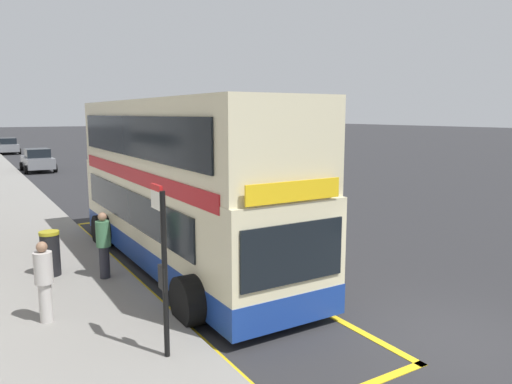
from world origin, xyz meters
TOP-DOWN VIEW (x-y plane):
  - ground_plane at (0.00, 32.00)m, footprint 260.00×260.00m
  - double_decker_bus at (-2.46, 6.80)m, footprint 3.22×10.42m
  - bus_bay_markings at (-2.57, 6.49)m, footprint 2.86×13.66m
  - bus_stop_sign at (-4.74, 1.99)m, footprint 0.09×0.51m
  - parked_car_grey_kerbside at (-3.18, 50.40)m, footprint 2.09×4.20m
  - parked_car_grey_behind at (-2.73, 32.19)m, footprint 2.09×4.20m
  - parked_car_grey_distant at (3.08, 21.72)m, footprint 2.09×4.20m
  - pedestrian_waiting_near_sign at (-6.21, 4.38)m, footprint 0.34×0.34m
  - pedestrian_further_back at (-4.62, 6.32)m, footprint 0.34×0.34m
  - litter_bin at (-5.69, 7.20)m, footprint 0.47×0.47m

SIDE VIEW (x-z plane):
  - ground_plane at x=0.00m, z-range 0.00..0.00m
  - bus_bay_markings at x=-2.57m, z-range 0.00..0.01m
  - litter_bin at x=-5.69m, z-range 0.14..1.24m
  - parked_car_grey_kerbside at x=-3.18m, z-range -0.01..1.61m
  - parked_car_grey_behind at x=-2.73m, z-range -0.01..1.61m
  - parked_car_grey_distant at x=3.08m, z-range -0.01..1.61m
  - pedestrian_waiting_near_sign at x=-6.21m, z-range 0.20..1.77m
  - pedestrian_further_back at x=-4.62m, z-range 0.21..1.81m
  - bus_stop_sign at x=-4.74m, z-range 0.37..3.18m
  - double_decker_bus at x=-2.46m, z-range -0.14..4.26m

